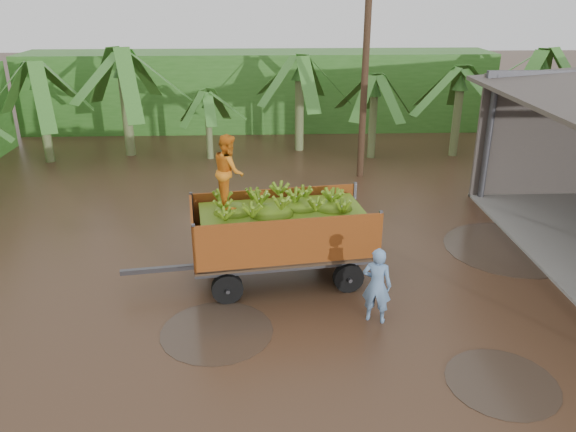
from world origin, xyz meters
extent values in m
plane|color=black|center=(0.00, 0.00, 0.00)|extent=(100.00, 100.00, 0.00)
cube|color=#2D661E|center=(-2.00, 16.00, 1.80)|extent=(22.00, 3.00, 3.60)
cube|color=#47474C|center=(-4.23, 0.16, 0.50)|extent=(1.65, 0.34, 0.11)
imported|color=orange|center=(-2.54, 0.48, 2.73)|extent=(0.75, 0.89, 1.62)
imported|color=#658BB8|center=(0.50, -1.33, 0.83)|extent=(0.71, 0.58, 1.66)
cylinder|color=#47301E|center=(1.72, 8.22, 3.67)|extent=(0.24, 0.24, 7.34)
camera|label=1|loc=(-1.73, -11.27, 6.50)|focal=35.00mm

